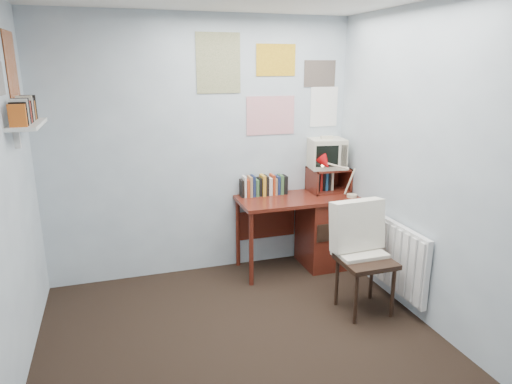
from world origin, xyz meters
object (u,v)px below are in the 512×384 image
desk_chair (366,261)px  radiator (398,258)px  crt_tv (326,152)px  wall_shelf (27,124)px  desk_lamp (353,179)px  tv_riser (328,180)px  desk (321,228)px

desk_chair → radiator: (0.35, 0.05, -0.04)m
desk_chair → crt_tv: (0.15, 1.11, 0.72)m
crt_tv → wall_shelf: (-2.66, -0.51, 0.44)m
desk_lamp → crt_tv: crt_tv is taller
tv_riser → wall_shelf: bearing=-169.7°
desk → crt_tv: (0.09, 0.13, 0.77)m
desk → tv_riser: size_ratio=3.00×
radiator → wall_shelf: (-2.86, 0.55, 1.20)m
tv_riser → wall_shelf: 2.83m
tv_riser → wall_shelf: size_ratio=0.65×
radiator → desk_chair: bearing=-171.4°
desk → tv_riser: 0.51m
desk_lamp → wall_shelf: bearing=178.5°
desk_chair → crt_tv: 1.33m
desk_chair → tv_riser: tv_riser is taller
desk_chair → wall_shelf: (-2.51, 0.60, 1.16)m
desk_lamp → radiator: size_ratio=0.47×
crt_tv → radiator: bearing=-71.4°
desk_lamp → wall_shelf: 2.91m
radiator → tv_riser: bearing=99.3°
tv_riser → radiator: (0.17, -1.04, -0.47)m
crt_tv → radiator: crt_tv is taller
tv_riser → radiator: tv_riser is taller
radiator → desk_lamp: bearing=93.0°
desk_chair → crt_tv: size_ratio=2.61×
desk_chair → wall_shelf: wall_shelf is taller
tv_riser → desk: bearing=-137.0°
desk_lamp → radiator: 0.93m
tv_riser → wall_shelf: (-2.69, -0.49, 0.74)m
desk → wall_shelf: wall_shelf is taller
desk → wall_shelf: (-2.57, -0.38, 1.21)m
desk → radiator: size_ratio=1.50×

